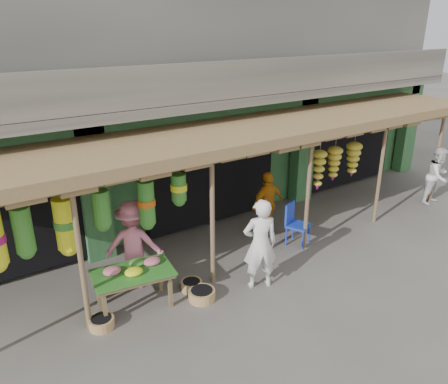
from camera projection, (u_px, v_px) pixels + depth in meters
ground at (265, 256)px, 9.68m from camera, size 80.00×80.00×0.00m
building at (158, 79)px, 12.20m from camera, size 16.40×6.80×7.00m
awning at (239, 137)px, 9.28m from camera, size 14.00×2.70×2.79m
flower_table at (133, 273)px, 7.76m from camera, size 1.51×1.03×0.84m
blue_chair at (295, 221)px, 10.07m from camera, size 0.63×0.64×1.00m
basket_left at (102, 323)px, 7.39m from camera, size 0.57×0.57×0.18m
basket_mid at (202, 295)px, 8.14m from camera, size 0.60×0.60×0.20m
basket_right at (192, 286)px, 8.43m from camera, size 0.52×0.52×0.19m
person_front at (260, 244)px, 8.28m from camera, size 0.78×0.65×1.83m
person_right at (438, 176)px, 12.27m from camera, size 0.85×0.69×1.63m
person_vendor at (268, 204)px, 10.44m from camera, size 0.95×0.42×1.59m
person_shopper at (134, 244)px, 8.34m from camera, size 1.31×1.19×1.77m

